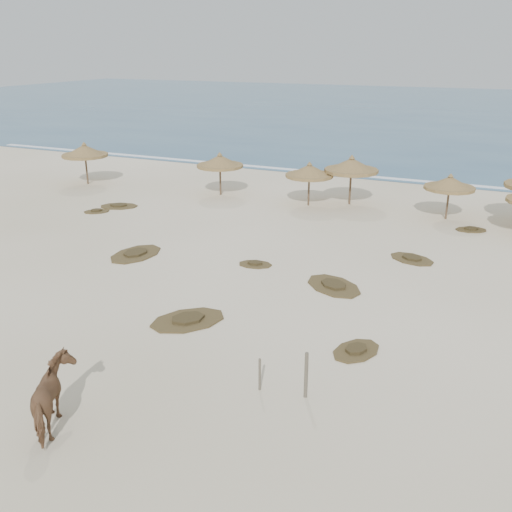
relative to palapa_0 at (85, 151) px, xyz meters
The scene contains 20 objects.
ground 23.39m from the palapa_0, 42.86° to the right, with size 160.00×160.00×0.00m, color #F5E5C9.
ocean 61.62m from the palapa_0, 73.91° to the left, with size 200.00×100.00×0.01m, color #275276.
foam_line 19.99m from the palapa_0, 30.78° to the left, with size 70.00×0.60×0.01m, color white.
palapa_0 is the anchor object (origin of this frame).
palapa_1 9.94m from the palapa_0, ahead, with size 3.53×3.53×2.76m.
palapa_2 15.93m from the palapa_0, ahead, with size 3.68×3.68×2.66m.
palapa_3 18.22m from the palapa_0, ahead, with size 3.22×3.22×3.01m.
palapa_4 23.87m from the palapa_0, ahead, with size 2.76×2.76×2.57m.
horse 27.82m from the palapa_0, 52.13° to the right, with size 0.94×2.07×1.75m, color brown.
fence_post_near 28.84m from the palapa_0, 39.09° to the right, with size 0.10×0.10×1.38m, color #635A4A.
fence_post_far 27.99m from the palapa_0, 41.06° to the right, with size 0.07×0.07×0.99m, color #635A4A.
scrub_1 15.77m from the palapa_0, 42.82° to the right, with size 2.17×3.02×0.16m.
scrub_2 19.66m from the palapa_0, 29.37° to the right, with size 1.65×1.23×0.16m.
scrub_3 23.46m from the palapa_0, 26.70° to the right, with size 3.16×2.94×0.16m.
scrub_4 27.65m from the palapa_0, 33.43° to the right, with size 1.82×2.16×0.16m.
scrub_6 7.31m from the palapa_0, 35.85° to the right, with size 2.65×2.21×0.16m.
scrub_7 24.10m from the palapa_0, 14.77° to the right, with size 2.46×2.07×0.16m.
scrub_8 7.90m from the palapa_0, 47.00° to the right, with size 1.74×1.64×0.16m.
scrub_9 23.15m from the palapa_0, 42.21° to the right, with size 3.08×3.22×0.16m.
scrub_10 25.40m from the palapa_0, ahead, with size 1.87×1.56×0.16m.
Camera 1 is at (9.44, -15.06, 9.08)m, focal length 40.00 mm.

